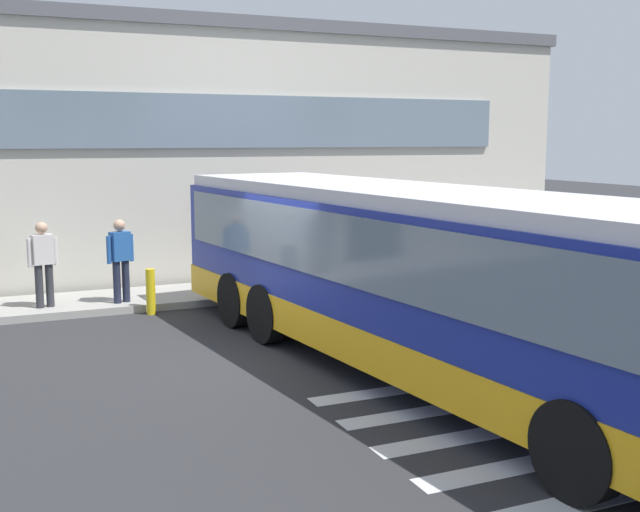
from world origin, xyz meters
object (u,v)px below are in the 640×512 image
(passenger_by_doorway, at_px, (43,260))
(safety_bollard_yellow, at_px, (151,292))
(bus_main_foreground, at_px, (420,284))
(passenger_at_curb_edge, at_px, (120,257))

(passenger_by_doorway, height_order, safety_bollard_yellow, passenger_by_doorway)
(bus_main_foreground, height_order, passenger_by_doorway, bus_main_foreground)
(passenger_at_curb_edge, bearing_deg, safety_bollard_yellow, -55.21)
(passenger_by_doorway, relative_size, passenger_at_curb_edge, 1.00)
(passenger_at_curb_edge, height_order, safety_bollard_yellow, passenger_at_curb_edge)
(passenger_by_doorway, xyz_separation_m, passenger_at_curb_edge, (1.45, -0.13, 0.00))
(passenger_by_doorway, distance_m, safety_bollard_yellow, 2.15)
(bus_main_foreground, bearing_deg, passenger_by_doorway, 127.27)
(bus_main_foreground, relative_size, passenger_at_curb_edge, 7.38)
(passenger_at_curb_edge, bearing_deg, passenger_by_doorway, 174.71)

